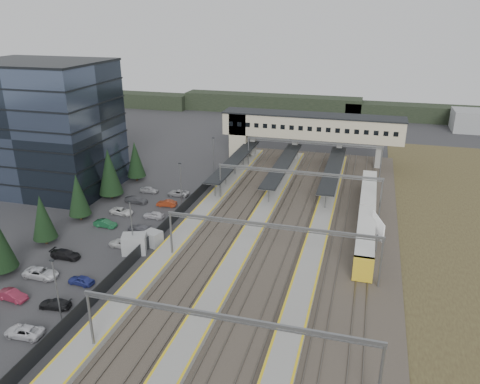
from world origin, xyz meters
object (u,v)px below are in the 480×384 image
(relay_cabin_near, at_px, (134,244))
(relay_cabin_far, at_px, (153,238))
(billboard, at_px, (378,227))
(train, at_px, (367,216))
(footbridge, at_px, (299,128))
(office_building, at_px, (45,127))

(relay_cabin_near, relative_size, relay_cabin_far, 1.38)
(relay_cabin_near, xyz_separation_m, billboard, (33.54, 11.65, 1.61))
(billboard, bearing_deg, relay_cabin_near, -160.85)
(train, bearing_deg, billboard, -75.90)
(relay_cabin_near, height_order, footbridge, footbridge)
(train, bearing_deg, office_building, 178.40)
(office_building, distance_m, train, 60.91)
(relay_cabin_far, bearing_deg, train, 26.99)
(train, bearing_deg, relay_cabin_far, -153.01)
(relay_cabin_far, bearing_deg, billboard, 15.47)
(footbridge, bearing_deg, relay_cabin_near, -107.34)
(office_building, relative_size, train, 0.67)
(relay_cabin_near, relative_size, billboard, 0.76)
(footbridge, relative_size, billboard, 7.68)
(footbridge, bearing_deg, office_building, -145.53)
(relay_cabin_far, relative_size, train, 0.08)
(relay_cabin_near, bearing_deg, office_building, 144.68)
(relay_cabin_far, distance_m, footbridge, 49.63)
(billboard, bearing_deg, train, 104.10)
(office_building, distance_m, billboard, 62.88)
(relay_cabin_near, bearing_deg, footbridge, 72.66)
(office_building, relative_size, relay_cabin_far, 8.39)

